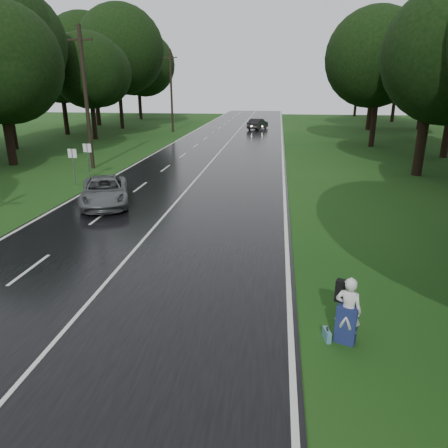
# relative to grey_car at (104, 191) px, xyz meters

# --- Properties ---
(ground) EXTENTS (160.00, 160.00, 0.00)m
(ground) POSITION_rel_grey_car_xyz_m (3.59, -10.05, -0.74)
(ground) COLOR #1C4313
(ground) RESTS_ON ground
(road) EXTENTS (12.00, 140.00, 0.04)m
(road) POSITION_rel_grey_car_xyz_m (3.59, 9.95, -0.72)
(road) COLOR black
(road) RESTS_ON ground
(lane_center) EXTENTS (0.12, 140.00, 0.01)m
(lane_center) POSITION_rel_grey_car_xyz_m (3.59, 9.95, -0.70)
(lane_center) COLOR silver
(lane_center) RESTS_ON road
(grey_car) EXTENTS (3.99, 5.56, 1.41)m
(grey_car) POSITION_rel_grey_car_xyz_m (0.00, 0.00, 0.00)
(grey_car) COLOR #55595B
(grey_car) RESTS_ON road
(far_car) EXTENTS (2.82, 4.65, 1.45)m
(far_car) POSITION_rel_grey_car_xyz_m (6.08, 38.96, 0.02)
(far_car) COLOR black
(far_car) RESTS_ON road
(hitchhiker) EXTENTS (0.75, 0.72, 1.75)m
(hitchhiker) POSITION_rel_grey_car_xyz_m (10.71, -10.92, 0.07)
(hitchhiker) COLOR silver
(hitchhiker) RESTS_ON ground
(suitcase) EXTENTS (0.20, 0.41, 0.28)m
(suitcase) POSITION_rel_grey_car_xyz_m (10.28, -10.91, -0.60)
(suitcase) COLOR teal
(suitcase) RESTS_ON ground
(utility_pole_mid) EXTENTS (1.80, 0.28, 9.94)m
(utility_pole_mid) POSITION_rel_grey_car_xyz_m (-4.91, 9.50, -0.74)
(utility_pole_mid) COLOR black
(utility_pole_mid) RESTS_ON ground
(utility_pole_far) EXTENTS (1.80, 0.28, 10.19)m
(utility_pole_far) POSITION_rel_grey_car_xyz_m (-4.91, 34.47, -0.74)
(utility_pole_far) COLOR black
(utility_pole_far) RESTS_ON ground
(road_sign_a) EXTENTS (0.55, 0.10, 2.29)m
(road_sign_a) POSITION_rel_grey_car_xyz_m (-3.61, 4.01, -0.74)
(road_sign_a) COLOR white
(road_sign_a) RESTS_ON ground
(road_sign_b) EXTENTS (0.56, 0.10, 2.32)m
(road_sign_b) POSITION_rel_grey_car_xyz_m (-3.61, 6.10, -0.74)
(road_sign_b) COLOR white
(road_sign_b) RESTS_ON ground
(tree_left_d) EXTENTS (8.02, 8.02, 12.54)m
(tree_left_d) POSITION_rel_grey_car_xyz_m (-11.72, 10.01, -0.74)
(tree_left_d) COLOR black
(tree_left_d) RESTS_ON ground
(tree_left_e) EXTENTS (8.39, 8.39, 13.11)m
(tree_left_e) POSITION_rel_grey_car_xyz_m (-11.93, 26.03, -0.74)
(tree_left_e) COLOR black
(tree_left_e) RESTS_ON ground
(tree_left_f) EXTENTS (11.49, 11.49, 17.95)m
(tree_left_f) POSITION_rel_grey_car_xyz_m (-13.08, 37.83, -0.74)
(tree_left_f) COLOR black
(tree_left_f) RESTS_ON ground
(tree_right_d) EXTENTS (8.68, 8.68, 13.57)m
(tree_right_d) POSITION_rel_grey_car_xyz_m (18.60, 9.94, -0.74)
(tree_right_d) COLOR black
(tree_right_d) RESTS_ON ground
(tree_right_e) EXTENTS (9.38, 9.38, 14.65)m
(tree_right_e) POSITION_rel_grey_car_xyz_m (18.34, 23.92, -0.74)
(tree_right_e) COLOR black
(tree_right_e) RESTS_ON ground
(tree_right_f) EXTENTS (9.43, 9.43, 14.74)m
(tree_right_f) POSITION_rel_grey_car_xyz_m (21.26, 40.44, -0.74)
(tree_right_f) COLOR black
(tree_right_f) RESTS_ON ground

